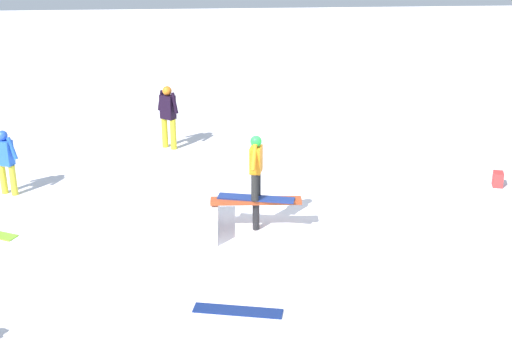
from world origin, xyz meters
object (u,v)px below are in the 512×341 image
at_px(backpack_on_snow, 498,179).
at_px(rail_feature, 256,204).
at_px(loose_snowboard_navy, 238,311).
at_px(main_rider_on_rail, 256,169).
at_px(bystander_black, 168,114).
at_px(bystander_blue, 6,159).

bearing_deg(backpack_on_snow, rail_feature, -55.30).
bearing_deg(loose_snowboard_navy, rail_feature, -87.39).
height_order(main_rider_on_rail, backpack_on_snow, main_rider_on_rail).
bearing_deg(bystander_black, rail_feature, 148.97).
relative_size(rail_feature, bystander_black, 1.08).
bearing_deg(rail_feature, loose_snowboard_navy, -96.91).
xyz_separation_m(rail_feature, backpack_on_snow, (5.70, 1.89, -0.38)).
bearing_deg(backpack_on_snow, bystander_blue, -75.17).
bearing_deg(rail_feature, bystander_black, 113.53).
bearing_deg(main_rider_on_rail, rail_feature, 0.00).
relative_size(main_rider_on_rail, loose_snowboard_navy, 1.07).
distance_m(rail_feature, backpack_on_snow, 6.02).
xyz_separation_m(main_rider_on_rail, backpack_on_snow, (5.70, 1.89, -1.13)).
bearing_deg(main_rider_on_rail, bystander_blue, 171.33).
height_order(main_rider_on_rail, loose_snowboard_navy, main_rider_on_rail).
relative_size(bystander_black, loose_snowboard_navy, 1.16).
distance_m(bystander_black, backpack_on_snow, 8.32).
bearing_deg(bystander_blue, loose_snowboard_navy, -22.15).
xyz_separation_m(bystander_blue, backpack_on_snow, (11.08, -0.29, -0.66)).
bearing_deg(rail_feature, bystander_blue, 160.43).
relative_size(main_rider_on_rail, bystander_blue, 1.04).
relative_size(bystander_black, bystander_blue, 1.13).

